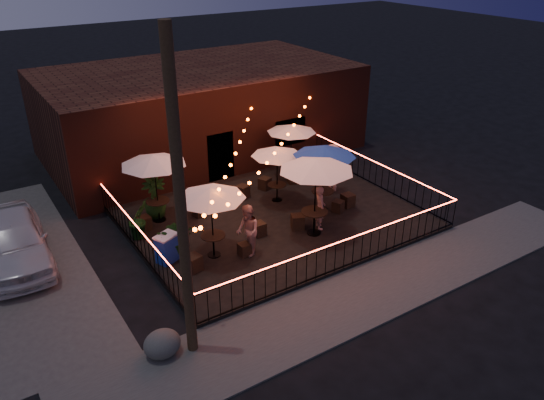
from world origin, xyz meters
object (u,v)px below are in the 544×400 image
Objects in this scene: utility_pole at (181,210)px; cafe_table_3 at (277,152)px; cafe_table_2 at (316,166)px; boulder at (162,344)px; cafe_table_4 at (324,152)px; cafe_table_0 at (211,194)px; cafe_table_1 at (153,161)px; cafe_table_5 at (292,129)px; cooler at (167,248)px.

utility_pole reaches higher than cafe_table_3.
cafe_table_2 is 7.52m from boulder.
utility_pole is 3.16× the size of cafe_table_4.
cafe_table_2 reaches higher than cafe_table_0.
cafe_table_1 is 4.58m from cafe_table_3.
cafe_table_5 is 11.53m from boulder.
cafe_table_3 is 2.67× the size of boulder.
cafe_table_4 reaches higher than boulder.
utility_pole reaches higher than cafe_table_5.
cafe_table_1 is at bearing 49.57° from cooler.
cafe_table_2 is at bearing -42.59° from cafe_table_1.
cafe_table_2 is at bearing -96.75° from cafe_table_3.
cafe_table_0 is 6.95m from cafe_table_5.
cafe_table_4 is (4.88, 0.65, 0.11)m from cafe_table_0.
cafe_table_2 is 3.33× the size of boulder.
utility_pole is 3.15× the size of cafe_table_1.
cafe_table_0 is at bearing -150.26° from cafe_table_3.
cafe_table_5 is 2.44× the size of cooler.
cafe_table_1 is 7.22m from boulder.
cafe_table_0 is 1.04× the size of cafe_table_1.
cafe_table_0 reaches higher than boulder.
cafe_table_3 is 9.05m from boulder.
cafe_table_1 is 6.36m from cafe_table_5.
utility_pole is 4.52m from cafe_table_0.
cafe_table_4 is at bearing -57.87° from cafe_table_3.
cafe_table_2 is 5.06m from cafe_table_5.
cafe_table_3 is 2.63× the size of cooler.
cafe_table_0 is 4.93m from cafe_table_4.
cafe_table_4 is (7.27, 4.11, -1.54)m from utility_pole.
cafe_table_0 is at bearing -145.51° from cafe_table_5.
cafe_table_3 is at bearing 29.74° from cafe_table_0.
utility_pole is 8.71× the size of boulder.
cafe_table_0 is at bearing 46.35° from boulder.
cafe_table_0 is at bearing -79.75° from cafe_table_1.
utility_pole reaches higher than cafe_table_1.
cafe_table_3 is 1.89m from cafe_table_4.
cafe_table_2 reaches higher than cafe_table_1.
cafe_table_4 is 2.71× the size of cooler.
utility_pole reaches higher than cafe_table_2.
cafe_table_3 is at bearing -137.01° from cafe_table_5.
boulder is at bearing -140.86° from cafe_table_5.
boulder is at bearing -153.98° from cafe_table_4.
cafe_table_1 is 1.00× the size of cafe_table_4.
cafe_table_3 is 1.08× the size of cafe_table_5.
cafe_table_2 is at bearing 25.64° from utility_pole.
cafe_table_1 is 3.36m from cooler.
utility_pole is 11.12m from cafe_table_5.
cafe_table_5 is at bearing 64.46° from cafe_table_2.
cooler is (-7.10, -3.44, -1.61)m from cafe_table_5.
cafe_table_5 is at bearing 34.49° from cafe_table_0.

